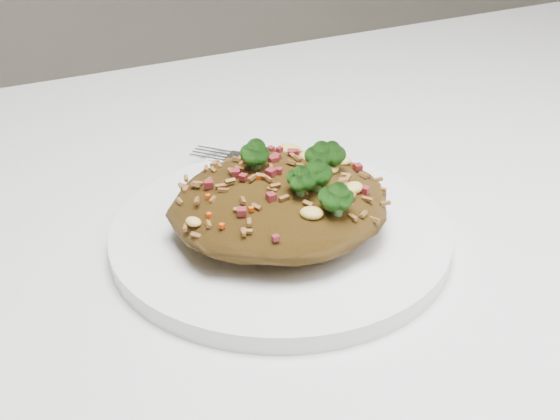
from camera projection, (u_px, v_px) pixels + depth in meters
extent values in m
cube|color=silver|center=(321.00, 249.00, 0.61)|extent=(1.20, 0.80, 0.04)
cylinder|color=olive|center=(511.00, 258.00, 1.26)|extent=(0.06, 0.06, 0.71)
cylinder|color=white|center=(280.00, 236.00, 0.58)|extent=(0.25, 0.25, 0.01)
ellipsoid|color=brown|center=(280.00, 204.00, 0.56)|extent=(0.16, 0.15, 0.04)
ellipsoid|color=#103B08|center=(332.00, 154.00, 0.57)|extent=(0.02, 0.02, 0.02)
ellipsoid|color=#103B08|center=(256.00, 153.00, 0.56)|extent=(0.02, 0.02, 0.02)
ellipsoid|color=#103B08|center=(317.00, 174.00, 0.54)|extent=(0.02, 0.02, 0.02)
ellipsoid|color=#103B08|center=(338.00, 198.00, 0.52)|extent=(0.02, 0.02, 0.02)
ellipsoid|color=#103B08|center=(321.00, 155.00, 0.56)|extent=(0.02, 0.02, 0.02)
ellipsoid|color=#103B08|center=(301.00, 178.00, 0.53)|extent=(0.02, 0.02, 0.02)
cube|color=silver|center=(335.00, 175.00, 0.64)|extent=(0.07, 0.08, 0.00)
cube|color=silver|center=(226.00, 156.00, 0.67)|extent=(0.04, 0.04, 0.00)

